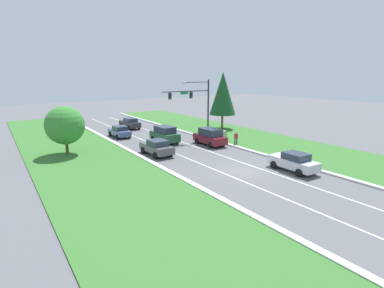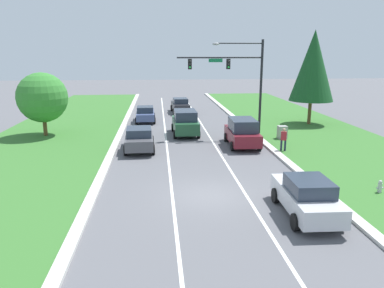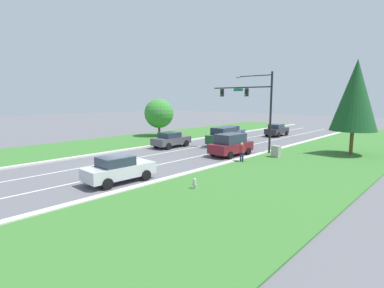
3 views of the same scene
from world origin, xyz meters
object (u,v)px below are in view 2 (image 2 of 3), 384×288
(forest_suv, at_px, (185,122))
(pedestrian, at_px, (284,139))
(fire_hydrant, at_px, (380,187))
(traffic_signal_mast, at_px, (238,73))
(oak_near_left_tree, at_px, (42,98))
(burgundy_suv, at_px, (242,132))
(utility_cabinet, at_px, (282,133))
(graphite_sedan, at_px, (139,139))
(charcoal_sedan, at_px, (180,105))
(slate_blue_sedan, at_px, (145,114))
(silver_sedan, at_px, (306,196))
(conifer_near_right_tree, at_px, (313,66))

(forest_suv, height_order, pedestrian, forest_suv)
(pedestrian, height_order, fire_hydrant, pedestrian)
(traffic_signal_mast, height_order, oak_near_left_tree, traffic_signal_mast)
(burgundy_suv, distance_m, oak_near_left_tree, 16.39)
(pedestrian, bearing_deg, utility_cabinet, -90.83)
(graphite_sedan, height_order, utility_cabinet, graphite_sedan)
(graphite_sedan, distance_m, fire_hydrant, 15.51)
(traffic_signal_mast, height_order, graphite_sedan, traffic_signal_mast)
(graphite_sedan, distance_m, charcoal_sedan, 17.29)
(fire_hydrant, relative_size, oak_near_left_tree, 0.13)
(burgundy_suv, xyz_separation_m, slate_blue_sedan, (-7.45, 10.72, -0.25))
(traffic_signal_mast, distance_m, oak_near_left_tree, 15.94)
(slate_blue_sedan, relative_size, utility_cabinet, 3.90)
(slate_blue_sedan, distance_m, utility_cabinet, 14.23)
(charcoal_sedan, xyz_separation_m, fire_hydrant, (8.20, -26.47, -0.52))
(silver_sedan, bearing_deg, slate_blue_sedan, 109.64)
(traffic_signal_mast, bearing_deg, graphite_sedan, -153.59)
(charcoal_sedan, xyz_separation_m, pedestrian, (6.09, -18.25, 0.08))
(utility_cabinet, bearing_deg, traffic_signal_mast, 156.40)
(oak_near_left_tree, bearing_deg, burgundy_suv, -17.13)
(traffic_signal_mast, bearing_deg, silver_sedan, -90.90)
(forest_suv, xyz_separation_m, graphite_sedan, (-3.63, -4.82, -0.22))
(burgundy_suv, bearing_deg, traffic_signal_mast, 87.31)
(slate_blue_sedan, bearing_deg, pedestrian, -53.28)
(fire_hydrant, bearing_deg, charcoal_sedan, 107.21)
(slate_blue_sedan, height_order, graphite_sedan, graphite_sedan)
(pedestrian, xyz_separation_m, conifer_near_right_tree, (5.79, 9.64, 4.63))
(forest_suv, distance_m, charcoal_sedan, 12.02)
(utility_cabinet, bearing_deg, silver_sedan, -104.61)
(silver_sedan, distance_m, graphite_sedan, 13.94)
(slate_blue_sedan, distance_m, oak_near_left_tree, 10.31)
(graphite_sedan, relative_size, conifer_near_right_tree, 0.51)
(slate_blue_sedan, height_order, forest_suv, forest_suv)
(graphite_sedan, bearing_deg, burgundy_suv, 2.14)
(charcoal_sedan, bearing_deg, burgundy_suv, -80.42)
(utility_cabinet, bearing_deg, forest_suv, 162.08)
(silver_sedan, bearing_deg, forest_suv, 105.01)
(pedestrian, bearing_deg, burgundy_suv, -21.55)
(silver_sedan, distance_m, charcoal_sedan, 28.79)
(pedestrian, bearing_deg, slate_blue_sedan, -35.33)
(fire_hydrant, bearing_deg, utility_cabinet, 94.45)
(graphite_sedan, height_order, charcoal_sedan, charcoal_sedan)
(slate_blue_sedan, distance_m, silver_sedan, 24.16)
(forest_suv, xyz_separation_m, charcoal_sedan, (0.32, 12.02, -0.21))
(slate_blue_sedan, bearing_deg, burgundy_suv, -56.58)
(silver_sedan, distance_m, conifer_near_right_tree, 22.11)
(utility_cabinet, bearing_deg, conifer_near_right_tree, 51.83)
(burgundy_suv, relative_size, oak_near_left_tree, 0.89)
(forest_suv, height_order, conifer_near_right_tree, conifer_near_right_tree)
(utility_cabinet, xyz_separation_m, conifer_near_right_tree, (4.61, 5.86, 5.02))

